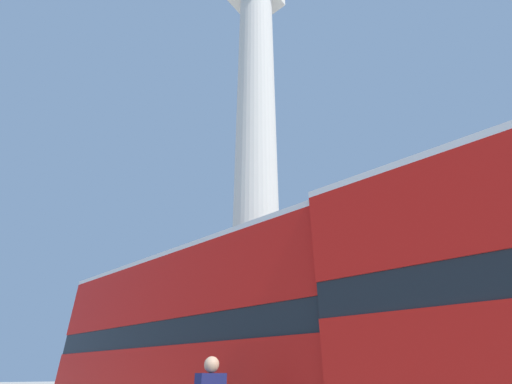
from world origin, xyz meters
TOP-DOWN VIEW (x-y plane):
  - monument_column at (0.00, 0.00)m, footprint 4.82×4.82m
  - bus_a at (1.89, -4.54)m, footprint 10.30×3.16m
  - street_lamp at (3.14, -1.92)m, footprint 0.48×0.48m

SIDE VIEW (x-z plane):
  - bus_a at x=1.89m, z-range 0.23..4.54m
  - street_lamp at x=3.14m, z-range 0.69..6.68m
  - monument_column at x=0.00m, z-range -2.76..22.71m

